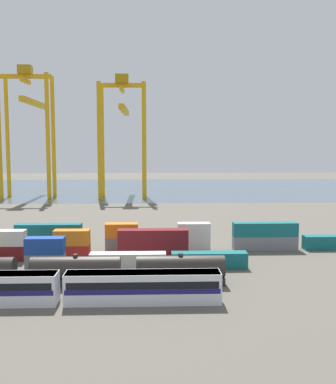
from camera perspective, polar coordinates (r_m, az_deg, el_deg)
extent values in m
plane|color=#5B564C|center=(119.26, -10.05, -3.65)|extent=(420.00, 420.00, 0.00)
cube|color=#475B6B|center=(209.18, -6.59, 0.47)|extent=(400.00, 110.00, 0.01)
cube|color=silver|center=(57.38, -3.18, -11.99)|extent=(19.40, 3.10, 3.90)
cube|color=navy|center=(57.41, -3.18, -12.08)|extent=(19.01, 3.14, 0.64)
cube|color=black|center=(57.18, -3.18, -11.34)|extent=(18.62, 3.13, 0.90)
cube|color=slate|center=(56.86, -3.19, -10.29)|extent=(19.20, 2.85, 0.36)
cube|color=#232326|center=(65.52, -11.60, -11.10)|extent=(12.42, 2.50, 1.10)
cylinder|color=#2D2823|center=(64.95, -11.63, -9.35)|extent=(12.42, 3.04, 3.04)
cylinder|color=#2D2823|center=(64.53, -11.67, -7.89)|extent=(0.70, 0.70, 0.36)
cube|color=#232326|center=(64.76, 1.59, -11.18)|extent=(12.42, 2.50, 1.10)
cylinder|color=#2D2823|center=(64.18, 1.59, -9.42)|extent=(12.42, 3.04, 3.04)
cylinder|color=#2D2823|center=(63.75, 1.60, -7.94)|extent=(0.70, 0.70, 0.36)
cube|color=slate|center=(74.43, -15.28, -8.53)|extent=(6.04, 2.44, 2.60)
cube|color=#1C4299|center=(73.83, -15.33, -6.57)|extent=(6.04, 2.44, 2.60)
cube|color=silver|center=(72.58, -5.11, -8.71)|extent=(12.10, 2.44, 2.60)
cube|color=#146066|center=(73.04, 5.25, -8.62)|extent=(12.10, 2.44, 2.60)
cube|color=#AD211C|center=(79.76, -12.07, -7.48)|extent=(6.04, 2.44, 2.60)
cube|color=orange|center=(79.20, -12.11, -5.65)|extent=(6.04, 2.44, 2.60)
cube|color=maroon|center=(78.55, -1.90, -7.56)|extent=(12.10, 2.44, 2.60)
cube|color=maroon|center=(77.99, -1.91, -5.70)|extent=(12.10, 2.44, 2.60)
cube|color=gold|center=(86.80, -14.85, -6.46)|extent=(12.10, 2.44, 2.60)
cube|color=#146066|center=(86.29, -14.90, -4.77)|extent=(12.10, 2.44, 2.60)
cube|color=slate|center=(84.84, -5.88, -6.58)|extent=(6.04, 2.44, 2.60)
cube|color=orange|center=(84.32, -5.90, -4.85)|extent=(6.04, 2.44, 2.60)
cube|color=silver|center=(85.00, 3.29, -6.53)|extent=(6.04, 2.44, 2.60)
cube|color=silver|center=(84.48, 3.30, -4.81)|extent=(6.04, 2.44, 2.60)
cube|color=slate|center=(87.27, 12.19, -6.33)|extent=(12.10, 2.44, 2.60)
cube|color=#146066|center=(86.77, 12.22, -4.65)|extent=(12.10, 2.44, 2.60)
cube|color=#146066|center=(91.49, 20.45, -6.01)|extent=(12.10, 2.44, 2.60)
cylinder|color=gold|center=(170.08, -15.01, 6.81)|extent=(1.50, 1.50, 45.84)
cylinder|color=gold|center=(183.58, -19.71, 6.58)|extent=(1.50, 1.50, 45.84)
cylinder|color=gold|center=(179.09, -14.35, 6.76)|extent=(1.50, 1.50, 45.84)
cube|color=gold|center=(178.48, -17.67, 13.81)|extent=(19.05, 1.20, 1.60)
cube|color=gold|center=(178.26, -17.66, 13.30)|extent=(1.20, 10.83, 1.60)
cube|color=gold|center=(190.76, -16.46, 10.72)|extent=(2.00, 39.45, 2.00)
cube|color=#A77A10|center=(178.84, -17.70, 14.57)|extent=(4.80, 4.00, 3.20)
cylinder|color=gold|center=(166.68, -8.71, 6.43)|extent=(1.50, 1.50, 42.77)
cylinder|color=gold|center=(165.60, -3.07, 6.50)|extent=(1.50, 1.50, 42.77)
cylinder|color=gold|center=(176.28, -8.35, 6.40)|extent=(1.50, 1.50, 42.77)
cylinder|color=gold|center=(175.25, -3.01, 6.46)|extent=(1.50, 1.50, 42.77)
cube|color=gold|center=(172.22, -5.86, 13.32)|extent=(17.89, 1.20, 1.60)
cube|color=gold|center=(172.02, -5.86, 12.79)|extent=(1.20, 11.26, 1.60)
cube|color=gold|center=(183.92, -5.57, 10.31)|extent=(2.00, 36.10, 2.00)
cube|color=#A77A10|center=(172.55, -5.87, 14.11)|extent=(4.80, 4.00, 3.20)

